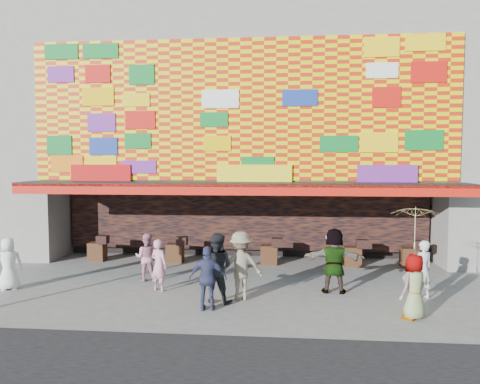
{
  "coord_description": "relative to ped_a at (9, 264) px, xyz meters",
  "views": [
    {
      "loc": [
        1.51,
        -12.32,
        3.83
      ],
      "look_at": [
        0.18,
        2.0,
        2.83
      ],
      "focal_mm": 35.0,
      "sensor_mm": 36.0,
      "label": 1
    }
  ],
  "objects": [
    {
      "name": "ped_g",
      "position": [
        11.17,
        -1.51,
        0.01
      ],
      "size": [
        0.92,
        0.87,
        1.58
      ],
      "primitive_type": "imported",
      "rotation": [
        0.0,
        0.0,
        3.8
      ],
      "color": "gray",
      "rests_on": "ground"
    },
    {
      "name": "ped_a",
      "position": [
        0.0,
        0.0,
        0.0
      ],
      "size": [
        0.9,
        0.82,
        1.55
      ],
      "primitive_type": "imported",
      "rotation": [
        0.0,
        0.0,
        3.71
      ],
      "color": "white",
      "rests_on": "ground"
    },
    {
      "name": "ped_d",
      "position": [
        6.88,
        -0.33,
        0.16
      ],
      "size": [
        1.34,
        0.95,
        1.87
      ],
      "primitive_type": "imported",
      "rotation": [
        0.0,
        0.0,
        3.37
      ],
      "color": "gray",
      "rests_on": "ground"
    },
    {
      "name": "ped_f",
      "position": [
        9.5,
        0.58,
        0.17
      ],
      "size": [
        1.78,
        0.69,
        1.88
      ],
      "primitive_type": "imported",
      "rotation": [
        0.0,
        0.0,
        3.06
      ],
      "color": "gray",
      "rests_on": "ground"
    },
    {
      "name": "parasol",
      "position": [
        11.17,
        -1.51,
        1.44
      ],
      "size": [
        1.33,
        1.34,
        1.98
      ],
      "color": "#F1E098",
      "rests_on": "ground"
    },
    {
      "name": "ped_h",
      "position": [
        11.86,
        0.23,
        0.03
      ],
      "size": [
        0.7,
        0.59,
        1.62
      ],
      "primitive_type": "imported",
      "rotation": [
        0.0,
        0.0,
        3.55
      ],
      "color": "silver",
      "rests_on": "ground"
    },
    {
      "name": "ped_i",
      "position": [
        3.74,
        1.39,
        -0.02
      ],
      "size": [
        0.75,
        0.59,
        1.5
      ],
      "primitive_type": "imported",
      "rotation": [
        0.0,
        0.0,
        3.17
      ],
      "color": "#C37E96",
      "rests_on": "ground"
    },
    {
      "name": "ped_c",
      "position": [
        6.26,
        -0.62,
        0.16
      ],
      "size": [
        1.05,
        0.9,
        1.87
      ],
      "primitive_type": "imported",
      "rotation": [
        0.0,
        0.0,
        2.9
      ],
      "color": "black",
      "rests_on": "ground"
    },
    {
      "name": "ground",
      "position": [
        6.52,
        -0.54,
        -0.77
      ],
      "size": [
        90.0,
        90.0,
        0.0
      ],
      "primitive_type": "plane",
      "color": "slate",
      "rests_on": "ground"
    },
    {
      "name": "shop_building",
      "position": [
        6.52,
        7.64,
        4.46
      ],
      "size": [
        15.2,
        9.4,
        10.0
      ],
      "color": "gray",
      "rests_on": "ground"
    },
    {
      "name": "ped_b",
      "position": [
        4.43,
        0.3,
        -0.01
      ],
      "size": [
        0.66,
        0.58,
        1.52
      ],
      "primitive_type": "imported",
      "rotation": [
        0.0,
        0.0,
        2.66
      ],
      "color": "pink",
      "rests_on": "ground"
    },
    {
      "name": "ped_e",
      "position": [
        6.14,
        -1.31,
        0.05
      ],
      "size": [
        0.99,
        0.47,
        1.64
      ],
      "primitive_type": "imported",
      "rotation": [
        0.0,
        0.0,
        3.21
      ],
      "color": "#33375A",
      "rests_on": "ground"
    }
  ]
}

